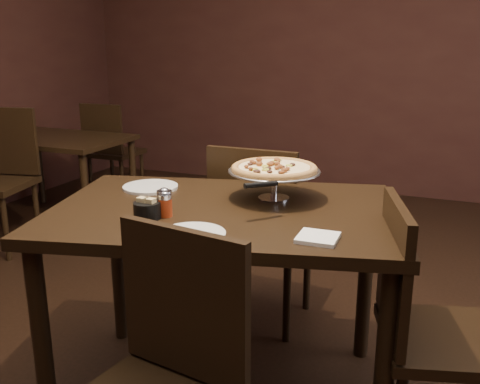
% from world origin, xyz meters
% --- Properties ---
extents(room, '(6.04, 7.04, 2.84)m').
position_xyz_m(room, '(0.06, 0.03, 1.40)').
color(room, black).
rests_on(room, ground).
extents(dining_table, '(1.52, 1.19, 0.84)m').
position_xyz_m(dining_table, '(0.04, 0.00, 0.73)').
color(dining_table, black).
rests_on(dining_table, ground).
extents(background_table, '(1.14, 0.76, 0.71)m').
position_xyz_m(background_table, '(-2.20, 1.64, 0.62)').
color(background_table, black).
rests_on(background_table, ground).
extents(pizza_stand, '(0.38, 0.38, 0.16)m').
position_xyz_m(pizza_stand, '(0.18, 0.19, 0.96)').
color(pizza_stand, silver).
rests_on(pizza_stand, dining_table).
extents(parmesan_shaker, '(0.06, 0.06, 0.10)m').
position_xyz_m(parmesan_shaker, '(-0.14, -0.15, 0.88)').
color(parmesan_shaker, beige).
rests_on(parmesan_shaker, dining_table).
extents(pepper_flake_shaker, '(0.06, 0.06, 0.10)m').
position_xyz_m(pepper_flake_shaker, '(-0.12, -0.18, 0.88)').
color(pepper_flake_shaker, '#9B220E').
rests_on(pepper_flake_shaker, dining_table).
extents(packet_caddy, '(0.10, 0.10, 0.08)m').
position_xyz_m(packet_caddy, '(-0.17, -0.22, 0.87)').
color(packet_caddy, black).
rests_on(packet_caddy, dining_table).
extents(napkin_stack, '(0.13, 0.13, 0.01)m').
position_xyz_m(napkin_stack, '(0.47, -0.20, 0.84)').
color(napkin_stack, white).
rests_on(napkin_stack, dining_table).
extents(plate_left, '(0.24, 0.24, 0.01)m').
position_xyz_m(plate_left, '(-0.38, 0.14, 0.84)').
color(plate_left, silver).
rests_on(plate_left, dining_table).
extents(plate_near, '(0.23, 0.23, 0.01)m').
position_xyz_m(plate_near, '(0.07, -0.33, 0.84)').
color(plate_near, silver).
rests_on(plate_near, dining_table).
extents(serving_spatula, '(0.17, 0.17, 0.02)m').
position_xyz_m(serving_spatula, '(0.22, -0.06, 0.96)').
color(serving_spatula, silver).
rests_on(serving_spatula, pizza_stand).
extents(chair_far, '(0.46, 0.46, 0.98)m').
position_xyz_m(chair_far, '(-0.03, 0.61, 0.53)').
color(chair_far, black).
rests_on(chair_far, ground).
extents(chair_near, '(0.51, 0.51, 0.95)m').
position_xyz_m(chair_near, '(0.14, -0.68, 0.52)').
color(chair_near, black).
rests_on(chair_near, ground).
extents(chair_side, '(0.55, 0.55, 0.95)m').
position_xyz_m(chair_side, '(0.82, -0.03, 0.52)').
color(chair_side, black).
rests_on(chair_side, ground).
extents(bg_chair_far, '(0.44, 0.44, 0.92)m').
position_xyz_m(bg_chair_far, '(-2.16, 2.30, 0.51)').
color(bg_chair_far, black).
rests_on(bg_chair_far, ground).
extents(bg_chair_near, '(0.55, 0.55, 1.01)m').
position_xyz_m(bg_chair_near, '(-2.18, 1.00, 0.55)').
color(bg_chair_near, black).
rests_on(bg_chair_near, ground).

